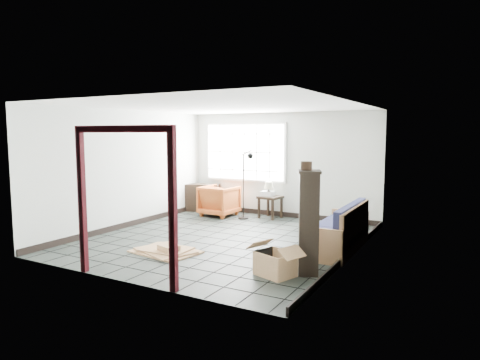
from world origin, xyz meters
The scene contains 15 objects.
ground centered at (0.00, 0.00, 0.00)m, with size 5.50×5.50×0.00m, color black.
room_shell centered at (0.00, 0.03, 1.68)m, with size 5.02×5.52×2.61m.
window_panel centered at (-1.00, 2.70, 1.60)m, with size 2.32×0.08×1.52m.
doorway_trim centered at (0.00, -2.70, 1.38)m, with size 1.80×0.08×2.20m.
futon_sofa centered at (2.21, 0.34, 0.31)m, with size 0.74×1.92×0.85m.
armchair centered at (-1.39, 2.05, 0.42)m, with size 0.82×0.77×0.85m, color maroon.
side_table centered at (-0.12, 2.40, 0.45)m, with size 0.57×0.57×0.55m.
table_lamp centered at (-0.16, 2.39, 0.80)m, with size 0.25×0.25×0.35m.
projector centered at (-0.20, 2.42, 0.61)m, with size 0.33×0.25×0.11m.
floor_lamp centered at (-0.55, 1.95, 0.91)m, with size 0.44×0.30×1.70m.
console_shelf centered at (-2.15, 2.40, 0.37)m, with size 1.00×0.64×0.73m.
tall_shelf centered at (2.15, -1.13, 0.79)m, with size 0.46×0.51×1.55m.
pot centered at (2.08, -1.08, 1.61)m, with size 0.20×0.20×0.13m.
open_box centered at (1.76, -1.46, 0.18)m, with size 0.94×0.68×0.48m.
cardboard_pile centered at (-0.42, -1.29, 0.04)m, with size 1.23×1.02×0.16m.
Camera 1 is at (4.28, -7.07, 2.09)m, focal length 32.00 mm.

